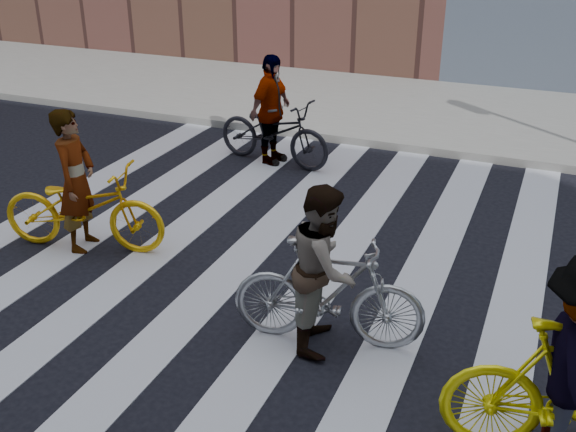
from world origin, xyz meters
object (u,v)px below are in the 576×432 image
Objects in this scene: rider_rear at (271,110)px; rider_left at (76,181)px; bike_dark_rear at (274,132)px; rider_mid at (324,267)px; bike_silver_mid at (328,293)px; bike_yellow_left at (83,208)px.

rider_left is at bearing 174.66° from rider_rear.
bike_dark_rear is 1.15× the size of rider_left.
rider_left is 1.00× the size of rider_rear.
bike_silver_mid is at bearing -100.76° from rider_mid.
rider_rear is (0.97, 3.82, 0.00)m from rider_left.
rider_mid reaches higher than bike_silver_mid.
rider_rear is at bearing 19.31° from bike_silver_mid.
rider_mid is at bearing -142.01° from bike_dark_rear.
bike_silver_mid is at bearing -141.07° from rider_rear.
rider_left reaches higher than bike_yellow_left.
bike_dark_rear is 0.37m from rider_rear.
rider_mid is at bearing -114.82° from rider_left.
rider_rear is at bearing 18.84° from rider_mid.
rider_rear is (-0.05, 0.00, 0.37)m from bike_dark_rear.
bike_silver_mid reaches higher than bike_yellow_left.
bike_yellow_left reaches higher than bike_dark_rear.
bike_dark_rear is at bearing -81.14° from rider_rear.
bike_dark_rear is at bearing 18.84° from bike_silver_mid.
rider_mid is (3.53, -0.77, 0.29)m from bike_yellow_left.
rider_rear is (0.92, 3.82, 0.36)m from bike_yellow_left.
rider_left is at bearing 77.33° from bike_yellow_left.
bike_yellow_left is at bearing 66.93° from rider_mid.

